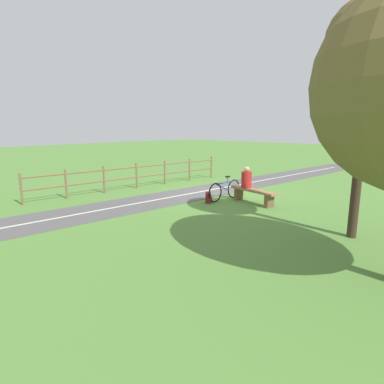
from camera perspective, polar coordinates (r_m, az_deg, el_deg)
name	(u,v)px	position (r m, az deg, el deg)	size (l,w,h in m)	color
ground_plane	(218,193)	(13.53, 4.54, -0.11)	(80.00, 80.00, 0.00)	#548438
paved_path	(125,206)	(11.47, -11.75, -2.40)	(2.20, 36.00, 0.02)	#565454
path_centre_line	(125,205)	(11.47, -11.75, -2.35)	(0.10, 32.00, 0.00)	silver
bench	(253,193)	(11.76, 10.81, -0.24)	(2.04, 0.80, 0.52)	#937047
person_seated	(246,179)	(11.92, 9.64, 2.32)	(0.45, 0.45, 0.78)	#B2231E
bicycle	(225,190)	(12.15, 5.82, 0.35)	(0.12, 1.81, 0.89)	black
backpack	(208,198)	(11.71, 2.92, -1.01)	(0.37, 0.39, 0.37)	maroon
fence_roadside	(137,174)	(14.54, -9.80, 3.23)	(1.05, 9.46, 1.13)	brown
tree_by_path	(371,44)	(8.87, 29.19, 21.91)	(2.02, 2.02, 5.60)	#38281E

